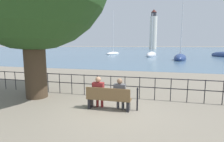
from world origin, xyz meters
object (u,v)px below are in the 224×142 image
sailboat_3 (180,58)px  sailboat_4 (113,53)px  sailboat_2 (151,55)px  seated_person_left (98,91)px  seated_person_right (120,93)px  closed_umbrella (137,97)px  harbor_lighthouse (153,31)px  sailboat_0 (224,55)px  park_bench (109,99)px

sailboat_3 → sailboat_4: bearing=145.5°
sailboat_2 → sailboat_3: size_ratio=0.94×
seated_person_left → seated_person_right: seated_person_left is taller
seated_person_right → sailboat_4: bearing=104.1°
seated_person_right → sailboat_2: sailboat_2 is taller
sailboat_2 → sailboat_3: bearing=-47.8°
seated_person_left → seated_person_right: bearing=0.1°
closed_umbrella → harbor_lighthouse: bearing=90.8°
sailboat_3 → harbor_lighthouse: 91.86m
seated_person_left → sailboat_2: 34.95m
seated_person_left → sailboat_3: 26.65m
closed_umbrella → sailboat_3: bearing=79.6°
closed_umbrella → sailboat_2: sailboat_2 is taller
sailboat_0 → park_bench: bearing=-129.1°
sailboat_4 → harbor_lighthouse: (9.61, 74.64, 11.91)m
park_bench → harbor_lighthouse: (-0.55, 116.83, 11.79)m
seated_person_left → sailboat_4: (-9.73, 42.11, -0.39)m
park_bench → closed_umbrella: (1.11, 0.16, 0.10)m
closed_umbrella → sailboat_4: sailboat_4 is taller
seated_person_left → sailboat_0: sailboat_0 is taller
closed_umbrella → sailboat_0: sailboat_0 is taller
sailboat_3 → harbor_lighthouse: harbor_lighthouse is taller
sailboat_2 → sailboat_4: sailboat_4 is taller
sailboat_2 → sailboat_4: bearing=159.4°
park_bench → closed_umbrella: 1.13m
closed_umbrella → harbor_lighthouse: 117.26m
sailboat_2 → sailboat_0: bearing=21.9°
park_bench → seated_person_left: seated_person_left is taller
sailboat_0 → sailboat_3: sailboat_0 is taller
seated_person_left → sailboat_3: size_ratio=0.12×
seated_person_right → sailboat_2: size_ratio=0.13×
seated_person_right → harbor_lighthouse: 117.32m
sailboat_0 → sailboat_4: bearing=154.9°
sailboat_0 → sailboat_4: sailboat_0 is taller
sailboat_0 → sailboat_2: (-15.85, -2.57, 0.00)m
seated_person_right → sailboat_3: 26.45m
seated_person_right → closed_umbrella: size_ratio=1.33×
seated_person_left → sailboat_2: sailboat_2 is taller
seated_person_left → sailboat_2: bearing=88.1°
seated_person_left → closed_umbrella: size_ratio=1.36×
sailboat_0 → sailboat_3: bearing=-148.0°
seated_person_right → closed_umbrella: (0.67, 0.09, -0.16)m
park_bench → sailboat_2: bearing=88.8°
sailboat_4 → seated_person_left: bearing=-59.6°
harbor_lighthouse → seated_person_right: bearing=-89.5°
seated_person_right → closed_umbrella: 0.70m
park_bench → sailboat_0: sailboat_0 is taller
closed_umbrella → sailboat_4: (-11.27, 42.02, -0.22)m
seated_person_right → seated_person_left: bearing=-179.9°
park_bench → sailboat_2: size_ratio=0.17×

